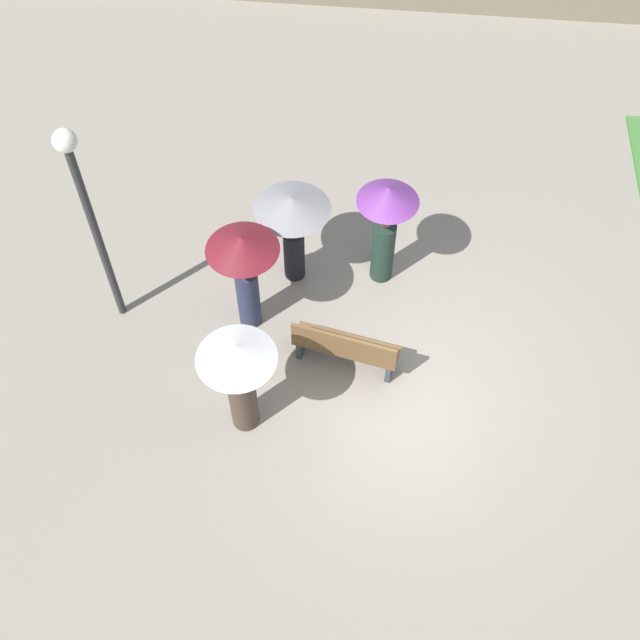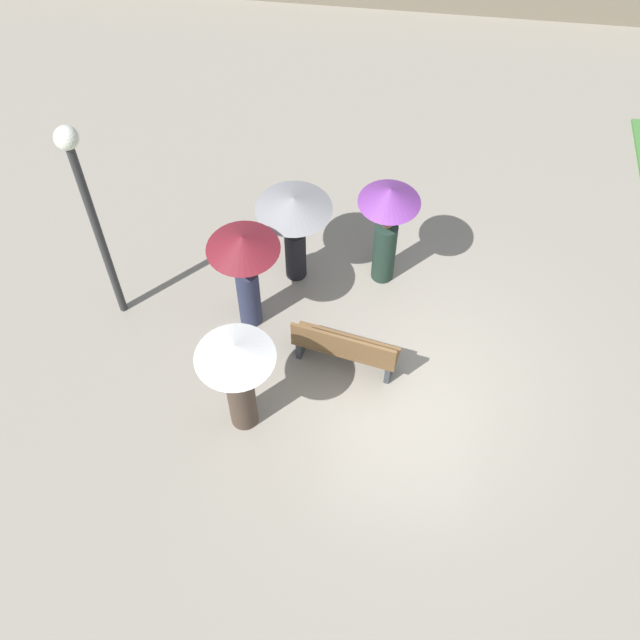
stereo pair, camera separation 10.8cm
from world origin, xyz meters
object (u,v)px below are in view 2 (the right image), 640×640
object	(u,v)px
park_bench	(345,348)
crowd_person_maroon	(245,262)
crowd_person_white	(237,370)
crowd_person_grey	(294,218)
lamp_post	(88,201)
crowd_person_purple	(388,219)

from	to	relation	value
park_bench	crowd_person_maroon	bearing A→B (deg)	-12.27
park_bench	crowd_person_white	bearing A→B (deg)	50.57
crowd_person_grey	crowd_person_maroon	distance (m)	1.17
park_bench	crowd_person_white	world-z (taller)	crowd_person_white
crowd_person_maroon	crowd_person_white	bearing A→B (deg)	34.87
crowd_person_white	lamp_post	bearing A→B (deg)	20.59
lamp_post	crowd_person_grey	size ratio (longest dim) A/B	2.11
park_bench	crowd_person_grey	distance (m)	2.14
crowd_person_purple	park_bench	bearing A→B (deg)	-37.45
park_bench	crowd_person_purple	world-z (taller)	crowd_person_purple
lamp_post	crowd_person_maroon	xyz separation A→B (m)	(-2.08, -0.04, -1.05)
lamp_post	crowd_person_purple	size ratio (longest dim) A/B	1.87
crowd_person_grey	crowd_person_white	size ratio (longest dim) A/B	0.92
crowd_person_purple	crowd_person_grey	bearing A→B (deg)	-108.38
crowd_person_grey	crowd_person_maroon	size ratio (longest dim) A/B	0.90
crowd_person_purple	crowd_person_white	world-z (taller)	crowd_person_purple
crowd_person_grey	lamp_post	bearing A→B (deg)	73.89
park_bench	crowd_person_grey	bearing A→B (deg)	-48.69
lamp_post	crowd_person_maroon	bearing A→B (deg)	-178.99
crowd_person_maroon	crowd_person_grey	bearing A→B (deg)	178.42
park_bench	lamp_post	bearing A→B (deg)	1.42
crowd_person_grey	crowd_person_maroon	xyz separation A→B (m)	(0.58, 1.01, 0.08)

